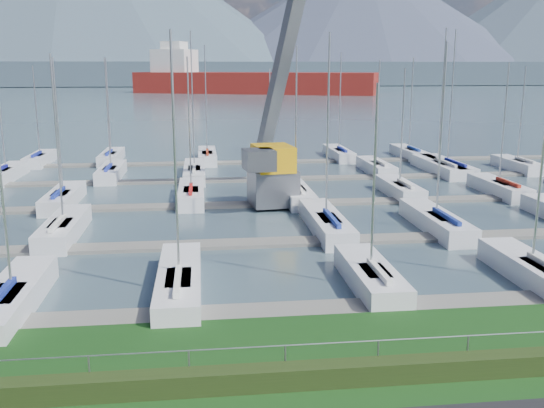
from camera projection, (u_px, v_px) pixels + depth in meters
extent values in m
cube|color=#425660|center=(207.00, 89.00, 271.15)|extent=(800.00, 540.00, 0.20)
cube|color=#253513|center=(319.00, 375.00, 18.84)|extent=(80.00, 0.70, 0.70)
cylinder|color=gray|center=(317.00, 344.00, 19.04)|extent=(80.00, 0.04, 0.04)
cube|color=#3E4E5B|center=(205.00, 73.00, 337.51)|extent=(900.00, 80.00, 12.00)
cone|color=#3E455B|center=(362.00, 18.00, 419.44)|extent=(300.00, 300.00, 85.00)
cube|color=slate|center=(289.00, 311.00, 25.16)|extent=(90.00, 1.60, 0.25)
cube|color=slate|center=(264.00, 243.00, 34.84)|extent=(90.00, 1.60, 0.25)
cube|color=slate|center=(250.00, 205.00, 44.53)|extent=(90.00, 1.60, 0.25)
cube|color=slate|center=(241.00, 180.00, 54.21)|extent=(90.00, 1.60, 0.25)
cube|color=slate|center=(234.00, 163.00, 63.89)|extent=(90.00, 1.60, 0.25)
cube|color=slate|center=(273.00, 187.00, 43.86)|extent=(3.59, 3.59, 2.60)
cube|color=#EDA80D|center=(273.00, 158.00, 43.40)|extent=(3.02, 3.71, 1.80)
cube|color=#53555A|center=(289.00, 32.00, 45.96)|extent=(4.31, 11.00, 19.89)
cube|color=#525459|center=(259.00, 160.00, 41.28)|extent=(2.27, 2.44, 1.40)
cube|color=maroon|center=(254.00, 86.00, 227.45)|extent=(91.25, 50.80, 10.00)
cube|color=silver|center=(175.00, 66.00, 233.97)|extent=(18.22, 18.22, 12.00)
cube|color=silver|center=(174.00, 47.00, 232.41)|extent=(10.41, 10.41, 4.00)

